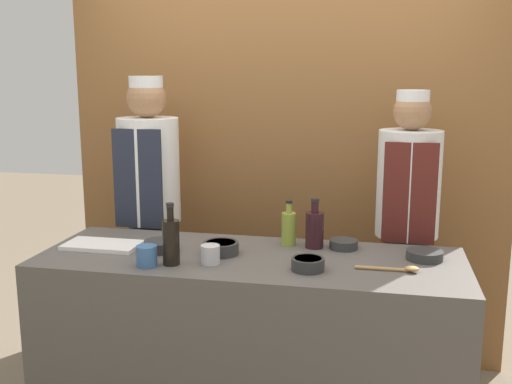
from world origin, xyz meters
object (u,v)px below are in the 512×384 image
(sauce_bowl_yellow, at_px, (221,247))
(wooden_spoon, at_px, (397,269))
(bottle_wine, at_px, (315,229))
(chef_right, at_px, (406,235))
(bottle_soy, at_px, (171,241))
(sauce_bowl_green, at_px, (161,245))
(cup_blue, at_px, (147,256))
(chef_left, at_px, (150,215))
(bottle_oil, at_px, (289,228))
(cup_steel, at_px, (210,254))
(sauce_bowl_purple, at_px, (344,244))
(cutting_board, at_px, (103,245))
(sauce_bowl_white, at_px, (425,254))
(sauce_bowl_brown, at_px, (308,263))

(sauce_bowl_yellow, bearing_deg, wooden_spoon, -6.36)
(bottle_wine, bearing_deg, chef_right, 41.24)
(wooden_spoon, xyz_separation_m, chef_right, (0.06, 0.69, -0.03))
(bottle_soy, bearing_deg, sauce_bowl_green, 122.46)
(sauce_bowl_yellow, height_order, cup_blue, cup_blue)
(chef_left, bearing_deg, bottle_oil, -23.16)
(cup_steel, bearing_deg, cup_blue, -161.44)
(bottle_oil, height_order, cup_blue, bottle_oil)
(sauce_bowl_purple, distance_m, cutting_board, 1.19)
(bottle_wine, distance_m, chef_right, 0.61)
(cup_steel, relative_size, cup_blue, 0.93)
(cutting_board, relative_size, chef_left, 0.21)
(sauce_bowl_white, height_order, chef_left, chef_left)
(cutting_board, relative_size, cup_blue, 3.96)
(bottle_soy, bearing_deg, wooden_spoon, 6.13)
(sauce_bowl_white, distance_m, cup_steel, 0.98)
(sauce_bowl_green, relative_size, bottle_wine, 0.69)
(bottle_soy, bearing_deg, cup_steel, 14.93)
(sauce_bowl_brown, xyz_separation_m, cup_blue, (-0.71, -0.09, 0.02))
(sauce_bowl_yellow, relative_size, cutting_board, 0.46)
(sauce_bowl_brown, distance_m, wooden_spoon, 0.39)
(sauce_bowl_white, distance_m, wooden_spoon, 0.24)
(sauce_bowl_purple, relative_size, cup_blue, 1.49)
(sauce_bowl_yellow, bearing_deg, chef_right, 34.17)
(sauce_bowl_white, bearing_deg, bottle_soy, -164.71)
(sauce_bowl_purple, relative_size, sauce_bowl_brown, 0.95)
(bottle_soy, xyz_separation_m, bottle_oil, (0.47, 0.41, -0.02))
(sauce_bowl_purple, xyz_separation_m, bottle_oil, (-0.27, 0.01, 0.06))
(bottle_wine, relative_size, chef_right, 0.14)
(sauce_bowl_green, relative_size, cutting_board, 0.46)
(sauce_bowl_green, distance_m, bottle_soy, 0.23)
(cutting_board, bearing_deg, bottle_soy, -23.99)
(bottle_oil, bearing_deg, cutting_board, -165.86)
(cutting_board, height_order, cup_steel, cup_steel)
(sauce_bowl_yellow, bearing_deg, cup_steel, -92.93)
(sauce_bowl_purple, relative_size, bottle_oil, 0.61)
(sauce_bowl_yellow, relative_size, chef_right, 0.10)
(bottle_oil, bearing_deg, sauce_bowl_purple, -1.71)
(sauce_bowl_yellow, distance_m, sauce_bowl_green, 0.29)
(sauce_bowl_yellow, bearing_deg, chef_left, 134.83)
(sauce_bowl_purple, bearing_deg, wooden_spoon, -50.18)
(bottle_oil, bearing_deg, sauce_bowl_yellow, -143.22)
(sauce_bowl_white, xyz_separation_m, wooden_spoon, (-0.13, -0.20, -0.01))
(chef_left, bearing_deg, bottle_wine, -21.47)
(sauce_bowl_yellow, distance_m, cup_steel, 0.15)
(sauce_bowl_white, height_order, bottle_soy, bottle_soy)
(cutting_board, distance_m, chef_left, 0.60)
(sauce_bowl_green, height_order, bottle_wine, bottle_wine)
(bottle_oil, xyz_separation_m, wooden_spoon, (0.52, -0.31, -0.08))
(cup_blue, bearing_deg, cutting_board, 144.35)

